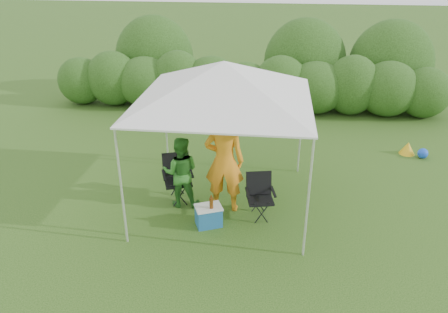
# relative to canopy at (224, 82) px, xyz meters

# --- Properties ---
(ground) EXTENTS (70.00, 70.00, 0.00)m
(ground) POSITION_rel_canopy_xyz_m (0.00, -0.50, -2.46)
(ground) COLOR #375C1D
(hedge) EXTENTS (12.00, 1.53, 1.80)m
(hedge) POSITION_rel_canopy_xyz_m (0.00, 5.50, -1.64)
(hedge) COLOR #2C551A
(hedge) RESTS_ON ground
(canopy) EXTENTS (3.10, 3.10, 2.83)m
(canopy) POSITION_rel_canopy_xyz_m (0.00, 0.00, 0.00)
(canopy) COLOR silver
(canopy) RESTS_ON ground
(chair_right) EXTENTS (0.60, 0.56, 0.84)m
(chair_right) POSITION_rel_canopy_xyz_m (0.72, -0.38, -1.98)
(chair_right) COLOR black
(chair_right) RESTS_ON ground
(chair_left) EXTENTS (0.70, 0.67, 0.94)m
(chair_left) POSITION_rel_canopy_xyz_m (-0.94, 0.04, -1.93)
(chair_left) COLOR black
(chair_left) RESTS_ON ground
(man) EXTENTS (0.74, 0.49, 2.03)m
(man) POSITION_rel_canopy_xyz_m (0.03, -0.23, -1.45)
(man) COLOR orange
(man) RESTS_ON ground
(woman) EXTENTS (0.74, 0.60, 1.42)m
(woman) POSITION_rel_canopy_xyz_m (-0.81, -0.19, -1.75)
(woman) COLOR #307827
(woman) RESTS_ON ground
(cooler) EXTENTS (0.57, 0.50, 0.39)m
(cooler) POSITION_rel_canopy_xyz_m (-0.18, -0.84, -2.26)
(cooler) COLOR #1E598E
(cooler) RESTS_ON ground
(bottle) EXTENTS (0.07, 0.07, 0.26)m
(bottle) POSITION_rel_canopy_xyz_m (-0.12, -0.88, -1.94)
(bottle) COLOR #592D0C
(bottle) RESTS_ON cooler
(lawn_toy) EXTENTS (0.62, 0.51, 0.31)m
(lawn_toy) POSITION_rel_canopy_xyz_m (4.28, 2.71, -2.32)
(lawn_toy) COLOR gold
(lawn_toy) RESTS_ON ground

